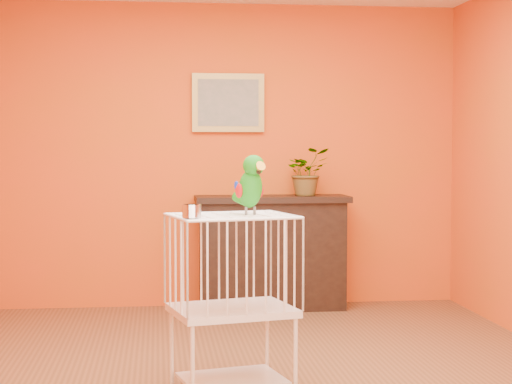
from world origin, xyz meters
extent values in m
plane|color=brown|center=(0.00, 0.00, 0.00)|extent=(4.50, 4.50, 0.00)
plane|color=#E84715|center=(0.00, 2.25, 1.30)|extent=(4.00, 0.00, 4.00)
plane|color=#E84715|center=(0.00, -2.25, 1.30)|extent=(4.00, 0.00, 4.00)
cube|color=black|center=(0.35, 2.03, 0.45)|extent=(1.21, 0.40, 0.91)
cube|color=black|center=(0.35, 2.03, 0.93)|extent=(1.29, 0.46, 0.05)
cube|color=black|center=(0.35, 1.85, 0.45)|extent=(0.85, 0.02, 0.45)
cube|color=#562218|center=(0.10, 1.98, 0.35)|extent=(0.05, 0.18, 0.28)
cube|color=#2D4E27|center=(0.18, 1.98, 0.35)|extent=(0.05, 0.18, 0.28)
cube|color=#562218|center=(0.27, 1.98, 0.35)|extent=(0.05, 0.18, 0.28)
cube|color=#2D4E27|center=(0.37, 1.98, 0.35)|extent=(0.05, 0.18, 0.28)
cube|color=#562218|center=(0.47, 1.98, 0.35)|extent=(0.05, 0.18, 0.28)
imported|color=#26722D|center=(0.65, 2.01, 1.12)|extent=(0.43, 0.46, 0.32)
cube|color=#A18239|center=(0.00, 2.22, 1.75)|extent=(0.62, 0.03, 0.50)
cube|color=gray|center=(0.00, 2.21, 1.75)|extent=(0.52, 0.01, 0.40)
cube|color=white|center=(-0.20, -0.43, 0.08)|extent=(0.63, 0.53, 0.02)
cube|color=white|center=(-0.20, -0.43, 0.47)|extent=(0.74, 0.63, 0.04)
cube|color=white|center=(-0.20, -0.43, 0.99)|extent=(0.74, 0.63, 0.01)
cylinder|color=white|center=(-0.43, -0.71, 0.22)|extent=(0.02, 0.02, 0.45)
cylinder|color=white|center=(0.13, -0.58, 0.22)|extent=(0.02, 0.02, 0.45)
cylinder|color=white|center=(-0.53, -0.28, 0.22)|extent=(0.02, 0.02, 0.45)
cylinder|color=white|center=(0.03, -0.15, 0.22)|extent=(0.02, 0.02, 0.45)
cylinder|color=silver|center=(-0.43, -0.64, 1.04)|extent=(0.10, 0.10, 0.07)
cylinder|color=#59544C|center=(-0.12, -0.43, 1.02)|extent=(0.01, 0.01, 0.05)
cylinder|color=#59544C|center=(-0.07, -0.41, 1.02)|extent=(0.01, 0.01, 0.05)
ellipsoid|color=#0D8010|center=(-0.10, -0.42, 1.14)|extent=(0.19, 0.22, 0.24)
ellipsoid|color=#0D8010|center=(-0.08, -0.46, 1.27)|extent=(0.16, 0.16, 0.12)
cone|color=orange|center=(-0.06, -0.51, 1.26)|extent=(0.08, 0.09, 0.08)
cone|color=black|center=(-0.07, -0.50, 1.23)|extent=(0.04, 0.04, 0.03)
sphere|color=black|center=(-0.11, -0.49, 1.28)|extent=(0.02, 0.02, 0.02)
sphere|color=black|center=(-0.04, -0.46, 1.28)|extent=(0.02, 0.02, 0.02)
ellipsoid|color=#A50C0C|center=(-0.16, -0.44, 1.13)|extent=(0.05, 0.08, 0.08)
ellipsoid|color=navy|center=(-0.04, -0.39, 1.13)|extent=(0.05, 0.08, 0.08)
cone|color=#0D8010|center=(-0.13, -0.35, 1.06)|extent=(0.13, 0.18, 0.13)
camera|label=1|loc=(-0.61, -5.11, 1.37)|focal=60.00mm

